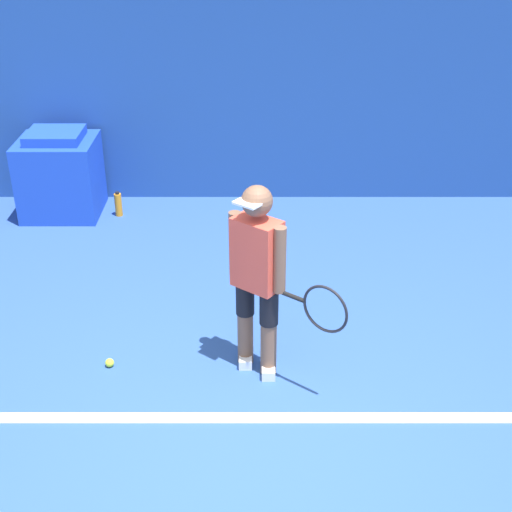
{
  "coord_description": "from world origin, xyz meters",
  "views": [
    {
      "loc": [
        0.06,
        -3.42,
        3.34
      ],
      "look_at": [
        0.07,
        1.19,
        0.86
      ],
      "focal_mm": 50.0,
      "sensor_mm": 36.0,
      "label": 1
    }
  ],
  "objects_px": {
    "covered_chair": "(59,175)",
    "water_bottle": "(117,204)",
    "tennis_player": "(258,274)",
    "tennis_ball": "(109,363)"
  },
  "relations": [
    {
      "from": "tennis_player",
      "to": "water_bottle",
      "type": "bearing_deg",
      "value": 156.7
    },
    {
      "from": "tennis_ball",
      "to": "covered_chair",
      "type": "height_order",
      "value": "covered_chair"
    },
    {
      "from": "tennis_ball",
      "to": "covered_chair",
      "type": "bearing_deg",
      "value": 109.67
    },
    {
      "from": "tennis_player",
      "to": "water_bottle",
      "type": "relative_size",
      "value": 5.34
    },
    {
      "from": "tennis_player",
      "to": "covered_chair",
      "type": "xyz_separation_m",
      "value": [
        -2.16,
        2.85,
        -0.38
      ]
    },
    {
      "from": "covered_chair",
      "to": "water_bottle",
      "type": "xyz_separation_m",
      "value": [
        0.62,
        -0.09,
        -0.31
      ]
    },
    {
      "from": "water_bottle",
      "to": "tennis_player",
      "type": "bearing_deg",
      "value": -60.89
    },
    {
      "from": "covered_chair",
      "to": "water_bottle",
      "type": "distance_m",
      "value": 0.7
    },
    {
      "from": "tennis_ball",
      "to": "water_bottle",
      "type": "bearing_deg",
      "value": 98.13
    },
    {
      "from": "tennis_player",
      "to": "water_bottle",
      "type": "distance_m",
      "value": 3.23
    }
  ]
}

